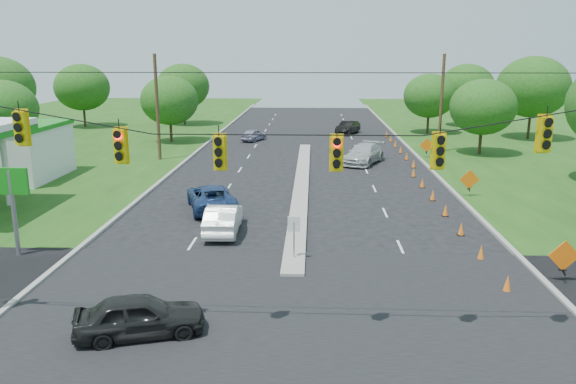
{
  "coord_description": "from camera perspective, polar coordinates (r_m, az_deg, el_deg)",
  "views": [
    {
      "loc": [
        0.81,
        -17.46,
        8.9
      ],
      "look_at": [
        -0.33,
        7.4,
        2.8
      ],
      "focal_mm": 35.0,
      "sensor_mm": 36.0,
      "label": 1
    }
  ],
  "objects": [
    {
      "name": "ground",
      "position": [
        19.61,
        -0.04,
        -13.21
      ],
      "size": [
        160.0,
        160.0,
        0.0
      ],
      "primitive_type": "plane",
      "color": "black",
      "rests_on": "ground"
    },
    {
      "name": "cross_street",
      "position": [
        19.61,
        -0.04,
        -13.21
      ],
      "size": [
        160.0,
        14.0,
        0.02
      ],
      "primitive_type": "cube",
      "color": "black",
      "rests_on": "ground"
    },
    {
      "name": "curb_left",
      "position": [
        49.5,
        -10.17,
        3.2
      ],
      "size": [
        0.25,
        110.0,
        0.16
      ],
      "primitive_type": "cube",
      "color": "gray",
      "rests_on": "ground"
    },
    {
      "name": "curb_right",
      "position": [
        49.17,
        13.48,
        2.97
      ],
      "size": [
        0.25,
        110.0,
        0.16
      ],
      "primitive_type": "cube",
      "color": "gray",
      "rests_on": "ground"
    },
    {
      "name": "median",
      "position": [
        39.48,
        1.38,
        0.74
      ],
      "size": [
        1.0,
        34.0,
        0.18
      ],
      "primitive_type": "cube",
      "color": "gray",
      "rests_on": "ground"
    },
    {
      "name": "median_sign",
      "position": [
        24.62,
        0.61,
        -3.81
      ],
      "size": [
        0.55,
        0.06,
        2.05
      ],
      "color": "gray",
      "rests_on": "ground"
    },
    {
      "name": "signal_span",
      "position": [
        16.94,
        -0.37,
        0.36
      ],
      "size": [
        25.6,
        0.32,
        9.0
      ],
      "color": "#422D1C",
      "rests_on": "ground"
    },
    {
      "name": "utility_pole_far_left",
      "position": [
        49.49,
        -13.13,
        8.32
      ],
      "size": [
        0.28,
        0.28,
        9.0
      ],
      "primitive_type": "cylinder",
      "color": "#422D1C",
      "rests_on": "ground"
    },
    {
      "name": "utility_pole_far_right",
      "position": [
        53.93,
        15.31,
        8.62
      ],
      "size": [
        0.28,
        0.28,
        9.0
      ],
      "primitive_type": "cylinder",
      "color": "#422D1C",
      "rests_on": "ground"
    },
    {
      "name": "cone_0",
      "position": [
        23.41,
        21.39,
        -8.65
      ],
      "size": [
        0.32,
        0.32,
        0.7
      ],
      "primitive_type": "cone",
      "color": "orange",
      "rests_on": "ground"
    },
    {
      "name": "cone_1",
      "position": [
        26.53,
        19.03,
        -5.81
      ],
      "size": [
        0.32,
        0.32,
        0.7
      ],
      "primitive_type": "cone",
      "color": "orange",
      "rests_on": "ground"
    },
    {
      "name": "cone_2",
      "position": [
        29.73,
        17.18,
        -3.58
      ],
      "size": [
        0.32,
        0.32,
        0.7
      ],
      "primitive_type": "cone",
      "color": "orange",
      "rests_on": "ground"
    },
    {
      "name": "cone_3",
      "position": [
        32.99,
        15.7,
        -1.78
      ],
      "size": [
        0.32,
        0.32,
        0.7
      ],
      "primitive_type": "cone",
      "color": "orange",
      "rests_on": "ground"
    },
    {
      "name": "cone_4",
      "position": [
        36.29,
        14.5,
        -0.3
      ],
      "size": [
        0.32,
        0.32,
        0.7
      ],
      "primitive_type": "cone",
      "color": "orange",
      "rests_on": "ground"
    },
    {
      "name": "cone_5",
      "position": [
        39.63,
        13.49,
        0.93
      ],
      "size": [
        0.32,
        0.32,
        0.7
      ],
      "primitive_type": "cone",
      "color": "orange",
      "rests_on": "ground"
    },
    {
      "name": "cone_6",
      "position": [
        42.99,
        12.64,
        1.97
      ],
      "size": [
        0.32,
        0.32,
        0.7
      ],
      "primitive_type": "cone",
      "color": "orange",
      "rests_on": "ground"
    },
    {
      "name": "cone_7",
      "position": [
        46.48,
        12.65,
        2.84
      ],
      "size": [
        0.32,
        0.32,
        0.7
      ],
      "primitive_type": "cone",
      "color": "orange",
      "rests_on": "ground"
    },
    {
      "name": "cone_8",
      "position": [
        49.87,
        11.97,
        3.6
      ],
      "size": [
        0.32,
        0.32,
        0.7
      ],
      "primitive_type": "cone",
      "color": "orange",
      "rests_on": "ground"
    },
    {
      "name": "cone_9",
      "position": [
        53.28,
        11.38,
        4.27
      ],
      "size": [
        0.32,
        0.32,
        0.7
      ],
      "primitive_type": "cone",
      "color": "orange",
      "rests_on": "ground"
    },
    {
      "name": "cone_10",
      "position": [
        56.7,
        10.86,
        4.86
      ],
      "size": [
        0.32,
        0.32,
        0.7
      ],
      "primitive_type": "cone",
      "color": "orange",
      "rests_on": "ground"
    },
    {
      "name": "cone_11",
      "position": [
        60.13,
        10.4,
        5.38
      ],
      "size": [
        0.32,
        0.32,
        0.7
      ],
      "primitive_type": "cone",
      "color": "orange",
      "rests_on": "ground"
    },
    {
      "name": "cone_12",
      "position": [
        63.56,
        9.99,
        5.84
      ],
      "size": [
        0.32,
        0.32,
        0.7
      ],
      "primitive_type": "cone",
      "color": "orange",
      "rests_on": "ground"
    },
    {
      "name": "work_sign_0",
      "position": [
        24.93,
        26.24,
        -5.96
      ],
      "size": [
        1.27,
        0.58,
        1.37
      ],
      "color": "black",
      "rests_on": "ground"
    },
    {
      "name": "work_sign_1",
      "position": [
        37.66,
        17.94,
        1.13
      ],
      "size": [
        1.27,
        0.58,
        1.37
      ],
      "color": "black",
      "rests_on": "ground"
    },
    {
      "name": "work_sign_2",
      "position": [
        51.06,
        13.92,
        4.58
      ],
      "size": [
        1.27,
        0.58,
        1.37
      ],
      "color": "black",
      "rests_on": "ground"
    },
    {
      "name": "tree_2",
      "position": [
        54.7,
        -26.99,
        7.51
      ],
      "size": [
        5.88,
        5.88,
        6.86
      ],
      "color": "black",
      "rests_on": "ground"
    },
    {
      "name": "tree_4",
      "position": [
        75.3,
        -20.19,
        9.95
      ],
      "size": [
        6.72,
        6.72,
        7.84
      ],
      "color": "black",
      "rests_on": "ground"
    },
    {
      "name": "tree_5",
      "position": [
        59.51,
        -11.95,
        9.09
      ],
      "size": [
        5.88,
        5.88,
        6.86
      ],
      "color": "black",
      "rests_on": "ground"
    },
    {
      "name": "tree_6",
      "position": [
        74.49,
        -10.61,
        10.51
      ],
      "size": [
        6.72,
        6.72,
        7.84
      ],
      "color": "black",
      "rests_on": "ground"
    },
    {
      "name": "tree_9",
      "position": [
        53.85,
        19.2,
        8.16
      ],
      "size": [
        5.88,
        5.88,
        6.86
      ],
      "color": "black",
      "rests_on": "ground"
    },
    {
      "name": "tree_10",
      "position": [
        65.77,
        23.62,
        9.75
      ],
      "size": [
        7.56,
        7.56,
        8.82
      ],
      "color": "black",
      "rests_on": "ground"
    },
    {
      "name": "tree_11",
      "position": [
        75.06,
        17.71,
        10.13
      ],
      "size": [
        6.72,
        6.72,
        7.84
      ],
      "color": "black",
      "rests_on": "ground"
    },
    {
      "name": "tree_12",
      "position": [
        66.93,
        14.18,
        9.46
      ],
      "size": [
        5.88,
        5.88,
        6.86
      ],
      "color": "black",
      "rests_on": "ground"
    },
    {
      "name": "black_sedan",
      "position": [
        19.15,
        -14.83,
        -12.06
      ],
      "size": [
        4.44,
        2.77,
        1.41
      ],
      "primitive_type": "imported",
      "rotation": [
        0.0,
        0.0,
        1.86
      ],
      "color": "black",
      "rests_on": "ground"
    },
    {
      "name": "white_sedan",
      "position": [
        28.94,
        -6.58,
        -2.69
      ],
      "size": [
        1.7,
        4.55,
        1.48
      ],
      "primitive_type": "imported",
      "rotation": [
        0.0,
        0.0,
        3.17
      ],
      "color": "white",
      "rests_on": "ground"
    },
    {
      "name": "blue_pickup",
      "position": [
        33.33,
        -7.8,
        -0.52
      ],
      "size": [
        4.0,
        5.88,
        1.49
      ],
      "primitive_type": "imported",
      "rotation": [
        0.0,
        0.0,
        3.45
      ],
      "color": "navy",
      "rests_on": "ground"
    },
    {
      "name": "silver_car_far",
      "position": [
        47.56,
        7.69,
        3.86
      ],
      "size": [
        4.31,
        6.03,
        1.62
      ],
      "primitive_type": "imported",
      "rotation": [
        0.0,
        0.0,
        -0.41
      ],
      "color": "#B8B8B8",
      "rests_on": "ground"
    },
    {
      "name": "silver_car_oncoming",
      "position": [
        59.94,
        -3.51,
        5.82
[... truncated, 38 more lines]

